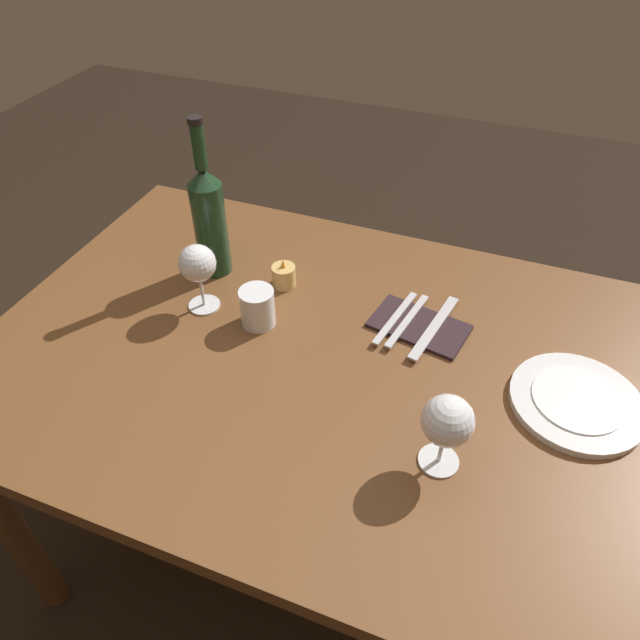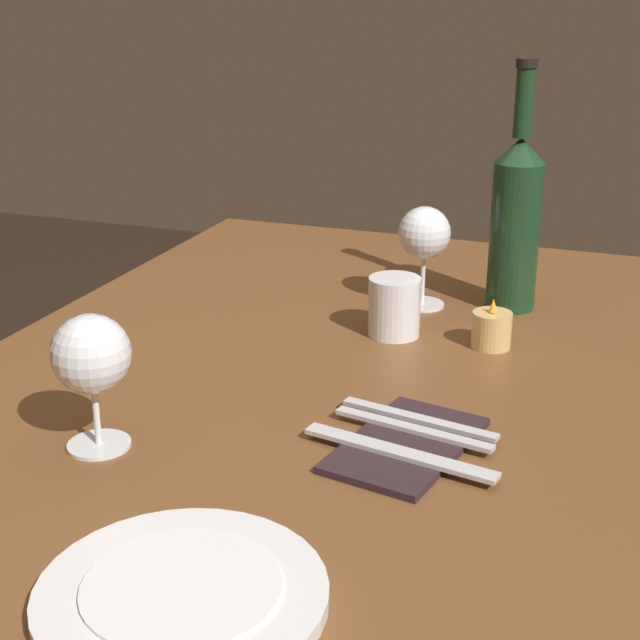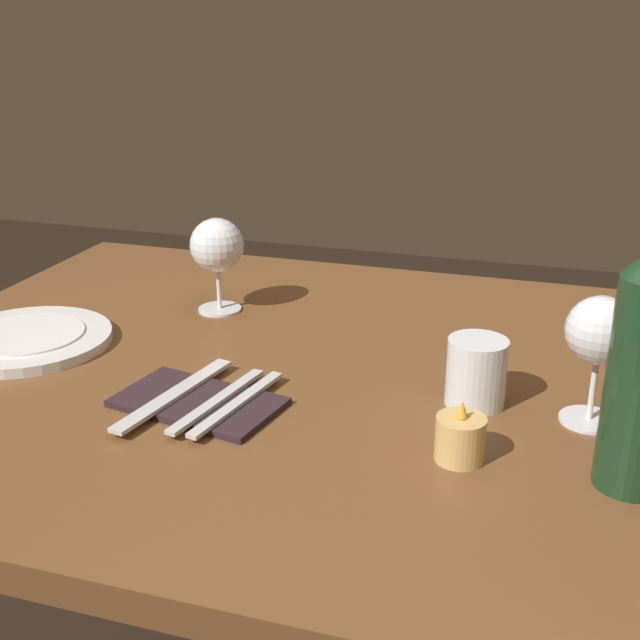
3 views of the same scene
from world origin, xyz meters
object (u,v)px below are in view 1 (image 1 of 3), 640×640
Objects in this scene: wine_glass_left at (447,422)px; water_tumbler at (258,309)px; wine_bottle at (209,218)px; wine_glass_right at (197,265)px; votive_candle at (284,276)px; table_knife at (434,327)px; folded_napkin at (419,326)px; fork_outer at (395,318)px; fork_inner at (407,321)px; dinner_plate at (577,402)px.

water_tumbler is (-0.41, 0.20, -0.06)m from wine_glass_left.
wine_bottle reaches higher than wine_glass_left.
wine_glass_right is 0.20m from votive_candle.
wine_glass_right is at bearing 177.23° from water_tumbler.
water_tumbler is at bearing -163.27° from table_knife.
folded_napkin is at bearing 180.00° from table_knife.
votive_candle reaches higher than fork_outer.
fork_inner is (-0.02, 0.00, 0.01)m from folded_napkin.
dinner_plate is at bearing -0.20° from wine_glass_right.
fork_outer is (0.43, -0.03, -0.12)m from wine_bottle.
folded_napkin is (0.31, -0.03, -0.02)m from votive_candle.
wine_bottle is 1.97× the size of fork_outer.
fork_inner is at bearing 180.00° from table_knife.
folded_napkin is (0.48, -0.03, -0.13)m from wine_bottle.
wine_glass_left is 0.33m from folded_napkin.
votive_candle is at bearing 44.47° from wine_glass_right.
fork_outer is at bearing 21.48° from water_tumbler.
water_tumbler is 0.28m from fork_outer.
fork_inner is at bearing 13.03° from wine_glass_right.
table_knife is (0.34, -0.03, -0.01)m from votive_candle.
wine_glass_right is at bearing -168.46° from table_knife.
water_tumbler is 0.62m from dinner_plate.
wine_glass_right is at bearing -166.16° from fork_outer.
wine_glass_left is 0.70× the size of folded_napkin.
table_knife is (0.34, 0.10, -0.03)m from water_tumbler.
wine_glass_right reaches higher than fork_inner.
wine_glass_left is at bearing -38.56° from votive_candle.
dinner_plate reaches higher than folded_napkin.
wine_glass_right is 0.64× the size of dinner_plate.
wine_glass_right is 1.84× the size of water_tumbler.
water_tumbler is 0.39× the size of table_knife.
folded_napkin is 0.03m from fork_inner.
wine_glass_left reaches higher than folded_napkin.
wine_glass_right is at bearing -72.99° from wine_bottle.
folded_napkin is 0.03m from table_knife.
wine_glass_left is 0.54m from votive_candle.
wine_glass_left is at bearing -134.65° from dinner_plate.
fork_outer is (0.26, -0.03, -0.01)m from votive_candle.
wine_glass_right reaches higher than table_knife.
wine_glass_right is 2.22× the size of votive_candle.
wine_bottle is at bearing 142.29° from water_tumbler.
water_tumbler is at bearing -37.71° from wine_bottle.
votive_candle is 0.32× the size of folded_napkin.
wine_glass_right reaches higher than folded_napkin.
wine_glass_left is 0.63× the size of dinner_plate.
table_knife is (0.05, 0.00, 0.00)m from fork_inner.
wine_glass_left is 0.58m from wine_glass_right.
votive_candle is at bearing 174.43° from folded_napkin.
water_tumbler is 0.39× the size of folded_napkin.
wine_glass_left is 0.81× the size of fork_inner.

